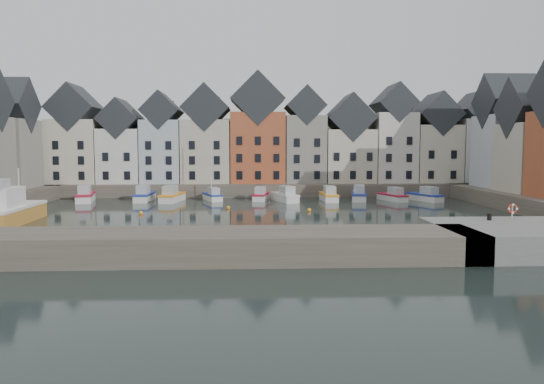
{
  "coord_description": "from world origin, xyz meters",
  "views": [
    {
      "loc": [
        -1.34,
        -59.05,
        8.07
      ],
      "look_at": [
        1.48,
        6.0,
        2.32
      ],
      "focal_mm": 35.0,
      "sensor_mm": 36.0,
      "label": 1
    }
  ],
  "objects": [
    {
      "name": "far_quay",
      "position": [
        0.0,
        30.0,
        1.0
      ],
      "size": [
        90.0,
        16.0,
        2.0
      ],
      "primitive_type": "cube",
      "color": "#4A4339",
      "rests_on": "ground"
    },
    {
      "name": "boat_d",
      "position": [
        -6.7,
        18.7,
        0.69
      ],
      "size": [
        3.43,
        5.81,
        10.6
      ],
      "rotation": [
        0.0,
        0.0,
        0.33
      ],
      "color": "silver",
      "rests_on": "ground"
    },
    {
      "name": "boat_h",
      "position": [
        14.73,
        17.53,
        0.76
      ],
      "size": [
        3.29,
        6.94,
        2.56
      ],
      "rotation": [
        0.0,
        0.0,
        -0.19
      ],
      "color": "silver",
      "rests_on": "ground"
    },
    {
      "name": "hillside",
      "position": [
        0.02,
        56.0,
        -17.96
      ],
      "size": [
        153.6,
        70.4,
        64.0
      ],
      "color": "#273118",
      "rests_on": "ground"
    },
    {
      "name": "right_terrace",
      "position": [
        36.0,
        8.07,
        8.91
      ],
      "size": [
        8.3,
        24.25,
        16.36
      ],
      "color": "#ABB4BE",
      "rests_on": "right_quay"
    },
    {
      "name": "ground",
      "position": [
        0.0,
        0.0,
        0.0
      ],
      "size": [
        260.0,
        260.0,
        0.0
      ],
      "primitive_type": "plane",
      "color": "black",
      "rests_on": "ground"
    },
    {
      "name": "boat_e",
      "position": [
        0.41,
        18.68,
        0.67
      ],
      "size": [
        2.83,
        6.06,
        2.24
      ],
      "rotation": [
        0.0,
        0.0,
        -0.18
      ],
      "color": "silver",
      "rests_on": "ground"
    },
    {
      "name": "large_vessel",
      "position": [
        -25.84,
        -4.03,
        1.4
      ],
      "size": [
        3.42,
        11.49,
        5.94
      ],
      "rotation": [
        0.0,
        0.0,
        0.03
      ],
      "color": "#C08333",
      "rests_on": "ground"
    },
    {
      "name": "life_ring_post",
      "position": [
        20.23,
        -16.88,
        2.86
      ],
      "size": [
        0.8,
        0.17,
        1.3
      ],
      "color": "gray",
      "rests_on": "near_quay"
    },
    {
      "name": "boat_g",
      "position": [
        10.22,
        17.02,
        0.73
      ],
      "size": [
        2.09,
        6.43,
        2.46
      ],
      "rotation": [
        0.0,
        0.0,
        0.02
      ],
      "color": "silver",
      "rests_on": "ground"
    },
    {
      "name": "boat_f",
      "position": [
        3.83,
        16.56,
        0.75
      ],
      "size": [
        3.95,
        6.9,
        2.53
      ],
      "rotation": [
        0.0,
        0.0,
        0.31
      ],
      "color": "silver",
      "rests_on": "ground"
    },
    {
      "name": "boat_i",
      "position": [
        19.57,
        16.87,
        0.67
      ],
      "size": [
        3.48,
        6.1,
        2.24
      ],
      "rotation": [
        0.0,
        0.0,
        0.31
      ],
      "color": "silver",
      "rests_on": "ground"
    },
    {
      "name": "boat_c",
      "position": [
        -12.4,
        16.94,
        0.77
      ],
      "size": [
        3.17,
        7.01,
        2.6
      ],
      "rotation": [
        0.0,
        0.0,
        -0.16
      ],
      "color": "silver",
      "rests_on": "ground"
    },
    {
      "name": "boat_j",
      "position": [
        24.27,
        16.43,
        0.7
      ],
      "size": [
        4.19,
        6.42,
        2.37
      ],
      "rotation": [
        0.0,
        0.0,
        0.4
      ],
      "color": "silver",
      "rests_on": "ground"
    },
    {
      "name": "mooring_buoys",
      "position": [
        -4.0,
        5.33,
        0.15
      ],
      "size": [
        20.5,
        5.5,
        0.5
      ],
      "color": "orange",
      "rests_on": "ground"
    },
    {
      "name": "mooring_bollard",
      "position": [
        18.18,
        -17.16,
        2.31
      ],
      "size": [
        0.48,
        0.48,
        0.56
      ],
      "color": "black",
      "rests_on": "near_quay"
    },
    {
      "name": "far_terrace",
      "position": [
        3.21,
        28.0,
        8.88
      ],
      "size": [
        72.37,
        8.16,
        17.78
      ],
      "color": "beige",
      "rests_on": "far_quay"
    },
    {
      "name": "boat_a",
      "position": [
        -24.8,
        17.54,
        0.8
      ],
      "size": [
        3.46,
        7.3,
        2.69
      ],
      "rotation": [
        0.0,
        0.0,
        0.19
      ],
      "color": "silver",
      "rests_on": "ground"
    },
    {
      "name": "near_wall",
      "position": [
        -10.0,
        -22.0,
        1.0
      ],
      "size": [
        50.0,
        6.0,
        2.0
      ],
      "primitive_type": "cube",
      "color": "#4A4339",
      "rests_on": "ground"
    },
    {
      "name": "boat_b",
      "position": [
        -16.52,
        18.03,
        0.77
      ],
      "size": [
        2.18,
        6.77,
        2.59
      ],
      "rotation": [
        0.0,
        0.0,
        -0.01
      ],
      "color": "silver",
      "rests_on": "ground"
    }
  ]
}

